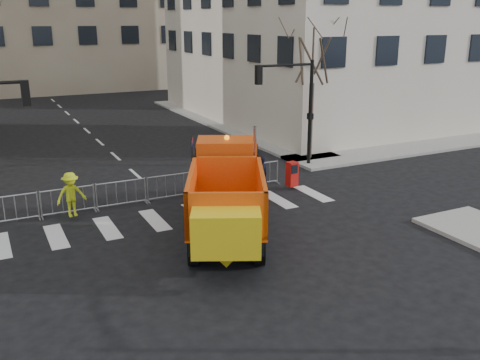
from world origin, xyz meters
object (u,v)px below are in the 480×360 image
newspaper_box (292,174)px  cop_c (239,179)px  worker (71,195)px  cop_b (223,176)px  plow_truck (227,192)px  cop_a (261,175)px

newspaper_box → cop_c: bearing=174.9°
cop_c → worker: bearing=-63.1°
worker → cop_b: bearing=-6.4°
plow_truck → cop_a: plow_truck is taller
cop_a → cop_c: cop_c is taller
cop_a → newspaper_box: cop_a is taller
cop_a → cop_c: 1.07m
cop_b → newspaper_box: cop_b is taller
cop_b → newspaper_box: 3.20m
worker → newspaper_box: size_ratio=1.56×
plow_truck → cop_a: (3.27, 3.51, -0.75)m
worker → newspaper_box: worker is taller
plow_truck → cop_c: (2.19, 3.49, -0.74)m
newspaper_box → cop_a: bearing=176.2°
cop_b → worker: size_ratio=1.04×
cop_c → newspaper_box: size_ratio=1.60×
cop_a → cop_b: 1.63m
cop_c → worker: size_ratio=1.03×
cop_c → cop_a: bearing=122.1°
cop_a → cop_b: size_ratio=0.97×
cop_b → plow_truck: bearing=88.7°
worker → cop_c: bearing=-11.8°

